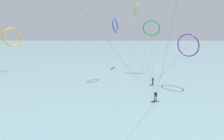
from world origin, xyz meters
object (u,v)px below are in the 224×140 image
at_px(kite_lime, 135,12).
at_px(kite_amber, 12,37).
at_px(surfer_charcoal, 156,97).
at_px(kite_violet, 188,45).
at_px(surfer_teal, 153,82).
at_px(kite_emerald, 151,28).
at_px(kite_cobalt, 115,26).

bearing_deg(kite_lime, kite_amber, -62.43).
bearing_deg(surfer_charcoal, kite_violet, 96.37).
bearing_deg(kite_amber, surfer_teal, -78.05).
xyz_separation_m(surfer_teal, kite_emerald, (2.01, 14.20, 10.97)).
height_order(kite_amber, kite_violet, kite_amber).
height_order(surfer_charcoal, kite_lime, kite_lime).
relative_size(kite_lime, kite_cobalt, 1.81).
height_order(surfer_teal, kite_emerald, kite_emerald).
bearing_deg(kite_amber, kite_violet, -74.40).
bearing_deg(kite_amber, kite_emerald, -56.27).
xyz_separation_m(surfer_charcoal, kite_violet, (8.09, 9.38, 7.37)).
height_order(kite_lime, kite_cobalt, kite_lime).
bearing_deg(kite_lime, surfer_teal, 17.42).
height_order(kite_emerald, kite_violet, kite_emerald).
xyz_separation_m(kite_emerald, kite_cobalt, (-9.78, -7.67, 0.39)).
bearing_deg(kite_emerald, kite_lime, 117.52).
distance_m(kite_amber, kite_emerald, 37.77).
distance_m(surfer_teal, kite_cobalt, 15.23).
bearing_deg(surfer_charcoal, surfer_teal, 128.27).
bearing_deg(kite_violet, kite_cobalt, 28.15).
relative_size(kite_amber, kite_emerald, 2.68).
distance_m(kite_amber, kite_violet, 44.39).
distance_m(kite_amber, kite_lime, 35.97).
bearing_deg(surfer_charcoal, kite_emerald, 128.77).
height_order(surfer_charcoal, surfer_teal, same).
distance_m(surfer_charcoal, surfer_teal, 9.02).
xyz_separation_m(surfer_charcoal, surfer_teal, (1.39, 8.91, 0.00)).
xyz_separation_m(kite_lime, kite_violet, (8.27, -21.77, -8.61)).
bearing_deg(kite_amber, kite_lime, -42.97).
height_order(surfer_charcoal, kite_amber, kite_amber).
xyz_separation_m(kite_amber, kite_violet, (42.38, -13.16, -1.13)).
distance_m(surfer_charcoal, kite_amber, 41.90).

